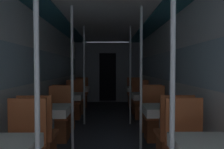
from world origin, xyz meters
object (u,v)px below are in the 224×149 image
(support_pole_left_0, at_px, (37,91))
(chair_right_near_3, at_px, (138,103))
(dining_table_left_2, at_px, (69,99))
(chair_right_near_2, at_px, (149,117))
(dining_table_left_3, at_px, (79,91))
(dining_table_right_1, at_px, (163,114))
(chair_right_far_1, at_px, (155,124))
(chair_right_far_2, at_px, (141,107))
(dining_table_right_2, at_px, (145,98))
(support_pole_right_1, at_px, (141,79))
(support_pole_right_0, at_px, (172,91))
(support_pole_right_2, at_px, (130,75))
(chair_left_far_2, at_px, (73,107))
(support_pole_left_2, at_px, (84,75))
(dining_table_right_3, at_px, (136,91))
(chair_right_near_1, at_px, (173,145))
(chair_right_far_3, at_px, (134,98))
(chair_left_near_2, at_px, (65,117))
(chair_left_far_1, at_px, (58,124))
(chair_left_near_1, at_px, (39,146))
(chair_left_near_3, at_px, (76,104))
(chair_left_far_3, at_px, (81,98))

(support_pole_left_0, xyz_separation_m, chair_right_near_3, (1.43, 4.50, -0.85))
(dining_table_left_2, xyz_separation_m, chair_right_near_2, (1.78, -0.56, -0.30))
(dining_table_left_3, xyz_separation_m, dining_table_right_1, (1.78, -3.37, 0.00))
(chair_right_far_1, relative_size, chair_right_near_3, 1.00)
(dining_table_left_2, distance_m, chair_right_far_2, 1.89)
(dining_table_right_2, bearing_deg, chair_right_far_1, -90.00)
(dining_table_left_3, relative_size, chair_right_far_1, 0.73)
(dining_table_left_2, relative_size, chair_right_far_2, 0.73)
(support_pole_right_1, xyz_separation_m, chair_right_near_3, (0.35, 2.82, -0.85))
(support_pole_right_0, height_order, support_pole_right_2, same)
(chair_left_far_2, xyz_separation_m, chair_right_near_2, (1.78, -1.11, 0.00))
(support_pole_right_2, bearing_deg, chair_right_far_1, -72.83)
(support_pole_left_0, bearing_deg, support_pole_left_2, 90.00)
(support_pole_right_2, bearing_deg, dining_table_right_3, 78.31)
(chair_right_far_1, xyz_separation_m, dining_table_right_2, (-0.00, 1.13, 0.30))
(chair_right_far_2, distance_m, dining_table_right_3, 1.17)
(dining_table_left_3, bearing_deg, chair_right_near_1, -65.60)
(support_pole_right_0, bearing_deg, dining_table_right_3, 86.05)
(dining_table_right_1, distance_m, dining_table_right_2, 1.69)
(support_pole_left_2, distance_m, chair_right_far_3, 2.79)
(chair_right_far_1, bearing_deg, chair_left_near_2, -17.84)
(chair_left_far_1, xyz_separation_m, chair_left_far_2, (0.00, 1.69, 0.00))
(chair_left_far_1, height_order, dining_table_right_1, chair_left_far_1)
(chair_left_far_2, distance_m, chair_right_far_2, 1.78)
(chair_left_near_1, distance_m, chair_left_near_2, 1.69)
(chair_left_near_3, bearing_deg, support_pole_right_1, -63.03)
(chair_right_near_1, bearing_deg, chair_right_near_2, 90.00)
(chair_right_far_2, bearing_deg, chair_left_near_3, -17.84)
(chair_right_far_2, xyz_separation_m, support_pole_right_2, (-0.35, -0.56, 0.85))
(support_pole_left_2, height_order, support_pole_right_1, same)
(chair_left_near_2, distance_m, chair_right_far_2, 2.10)
(support_pole_left_0, height_order, support_pole_left_2, same)
(chair_left_near_2, distance_m, chair_right_far_1, 1.87)
(support_pole_right_1, bearing_deg, chair_left_near_2, 141.74)
(support_pole_right_0, height_order, chair_right_far_3, support_pole_right_0)
(chair_right_near_1, xyz_separation_m, dining_table_right_3, (-0.00, 3.93, 0.30))
(chair_right_far_3, bearing_deg, dining_table_right_3, 90.00)
(support_pole_right_1, bearing_deg, chair_left_near_1, -158.78)
(chair_right_far_1, xyz_separation_m, dining_table_right_3, (-0.00, 2.82, 0.30))
(dining_table_left_3, bearing_deg, chair_left_near_3, -90.00)
(support_pole_left_0, relative_size, chair_left_far_3, 2.32)
(support_pole_left_0, bearing_deg, dining_table_right_2, 66.98)
(chair_left_far_2, height_order, chair_right_far_3, same)
(dining_table_left_3, relative_size, dining_table_right_2, 1.00)
(chair_left_far_1, relative_size, chair_left_near_3, 1.00)
(support_pole_left_2, bearing_deg, support_pole_right_2, 0.00)
(chair_left_near_1, distance_m, dining_table_left_2, 2.26)
(support_pole_left_0, xyz_separation_m, dining_table_right_2, (1.43, 3.37, -0.54))
(support_pole_left_0, relative_size, chair_right_near_1, 2.32)
(support_pole_left_0, bearing_deg, support_pole_right_2, 72.18)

